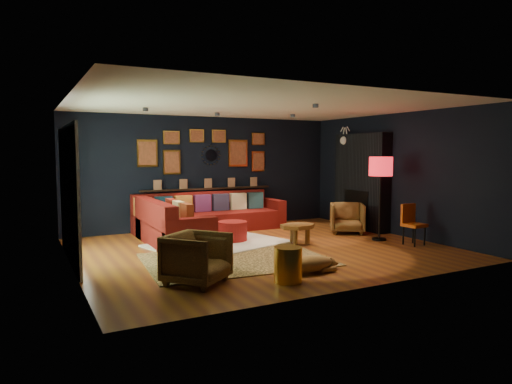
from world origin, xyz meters
name	(u,v)px	position (x,y,z in m)	size (l,w,h in m)	color
floor	(262,249)	(0.00, 0.00, 0.00)	(6.50, 6.50, 0.00)	#935119
room_walls	(262,162)	(0.00, 0.00, 1.59)	(6.50, 6.50, 6.50)	black
sectional	(196,221)	(-0.61, 1.81, 0.32)	(3.41, 2.69, 0.86)	maroon
ledge	(208,189)	(0.00, 2.68, 0.92)	(3.20, 0.12, 0.04)	black
gallery_wall	(206,151)	(-0.01, 2.72, 1.81)	(3.15, 0.04, 1.02)	gold
sunburst_mirror	(211,155)	(0.10, 2.72, 1.70)	(0.47, 0.16, 0.47)	silver
fireplace	(361,185)	(3.09, 0.90, 1.02)	(0.31, 1.60, 2.20)	black
deer_head	(350,141)	(3.14, 1.40, 2.05)	(0.50, 0.28, 0.45)	white
sliding_door	(69,194)	(-3.22, 0.60, 1.10)	(0.06, 2.80, 2.20)	white
ceiling_spots	(243,112)	(0.00, 0.80, 2.56)	(3.30, 2.50, 0.06)	black
shag_rug	(218,244)	(-0.56, 0.74, 0.02)	(2.43, 1.77, 0.03)	silver
leopard_rug	(236,260)	(-0.80, -0.58, 0.01)	(2.91, 2.08, 0.02)	#DDAD65
coffee_table	(298,228)	(0.77, -0.01, 0.33)	(0.76, 0.59, 0.37)	brown
pouf	(233,231)	(-0.21, 0.84, 0.22)	(0.58, 0.58, 0.38)	maroon
armchair_left	(197,256)	(-1.84, -1.56, 0.38)	(0.74, 0.69, 0.76)	#BC8039
armchair_right	(347,217)	(2.45, 0.60, 0.36)	(0.71, 0.66, 0.73)	#BC8039
gold_stool	(288,264)	(-0.70, -2.06, 0.24)	(0.39, 0.39, 0.49)	gold
orange_chair	(412,221)	(2.75, -0.97, 0.46)	(0.39, 0.39, 0.78)	black
floor_lamp	(381,170)	(2.50, -0.36, 1.42)	(0.46, 0.46, 1.68)	black
dog	(309,261)	(-0.19, -1.80, 0.18)	(1.06, 0.52, 0.34)	gold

